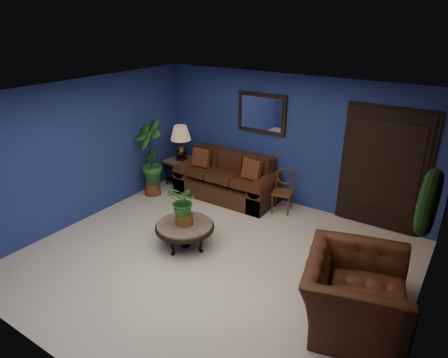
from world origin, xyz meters
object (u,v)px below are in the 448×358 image
Objects in this scene: coffee_table at (185,227)px; table_lamp at (181,139)px; side_chair at (283,188)px; armchair at (355,294)px; sofa at (228,182)px; end_table at (182,165)px.

coffee_table is 2.68m from table_lamp.
side_chair is at bearing 1.41° from table_lamp.
armchair is (2.77, -0.23, 0.09)m from coffee_table.
end_table is (-1.19, -0.03, 0.12)m from sofa.
side_chair is (2.41, 0.06, -0.56)m from table_lamp.
coffee_table is at bearing -124.21° from side_chair.
coffee_table is 1.54× the size of end_table.
sofa is 1.20m from end_table.
armchair reaches higher than coffee_table.
side_chair is (1.22, 0.03, 0.16)m from sofa.
armchair reaches higher than side_chair.
end_table is 2.41m from side_chair.
sofa reaches higher than end_table.
table_lamp is (0.00, -0.00, 0.60)m from end_table.
table_lamp is at bearing 167.01° from side_chair.
end_table is 0.46× the size of armchair.
coffee_table is 2.79m from armchair.
sofa is at bearing 167.08° from side_chair.
table_lamp is at bearing -90.00° from end_table.
end_table is at bearing 90.00° from table_lamp.
sofa is 2.19× the size of coffee_table.
armchair is (3.26, -2.23, 0.13)m from sofa.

